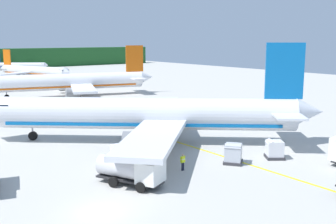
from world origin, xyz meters
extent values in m
cylinder|color=silver|center=(14.02, 15.02, 3.50)|extent=(29.74, 26.40, 3.80)
cone|color=silver|center=(28.86, 2.21, 3.90)|extent=(4.53, 4.54, 3.23)
cube|color=#192333|center=(1.15, 26.13, 4.36)|extent=(3.93, 4.01, 0.60)
cube|color=silver|center=(9.57, 6.79, 2.83)|extent=(14.95, 14.45, 0.50)
cylinder|color=slate|center=(9.99, 10.04, 1.63)|extent=(3.86, 3.76, 2.20)
cube|color=silver|center=(21.51, 20.63, 2.83)|extent=(13.07, 15.88, 0.50)
cylinder|color=slate|center=(18.36, 19.73, 1.63)|extent=(3.86, 3.76, 2.20)
cube|color=#0C66B2|center=(26.52, 4.24, 8.65)|extent=(3.57, 3.15, 6.50)
cube|color=silver|center=(26.52, 4.24, 3.90)|extent=(9.22, 9.96, 0.24)
cube|color=#0C66B2|center=(14.02, 15.02, 2.46)|extent=(26.89, 23.90, 0.36)
cylinder|color=black|center=(3.67, 23.96, 0.55)|extent=(1.06, 0.98, 1.10)
cylinder|color=gray|center=(3.67, 23.96, 1.35)|extent=(0.20, 0.20, 0.50)
cylinder|color=black|center=(13.46, 12.07, 0.55)|extent=(1.06, 0.98, 1.10)
cylinder|color=gray|center=(13.46, 12.07, 1.35)|extent=(0.20, 0.20, 0.50)
cylinder|color=black|center=(16.86, 16.01, 0.55)|extent=(1.06, 0.98, 1.10)
cylinder|color=gray|center=(16.86, 16.01, 1.35)|extent=(0.20, 0.20, 0.50)
cylinder|color=white|center=(23.52, 57.94, 3.20)|extent=(32.57, 12.59, 3.48)
cone|color=white|center=(40.72, 52.89, 3.57)|extent=(3.64, 3.66, 2.95)
cube|color=white|center=(22.93, 49.40, 2.59)|extent=(9.62, 15.20, 0.46)
cylinder|color=slate|center=(22.05, 52.27, 1.50)|extent=(3.37, 2.75, 2.01)
cube|color=white|center=(27.63, 65.44, 2.59)|extent=(6.94, 15.18, 0.46)
cylinder|color=slate|center=(25.35, 63.50, 1.50)|extent=(3.37, 2.75, 2.01)
cube|color=#D8590C|center=(38.00, 53.69, 7.91)|extent=(3.95, 1.45, 5.94)
cube|color=white|center=(38.00, 53.69, 3.57)|extent=(5.48, 9.95, 0.22)
cube|color=#D8590C|center=(23.52, 57.94, 2.25)|extent=(29.36, 11.50, 0.33)
cylinder|color=black|center=(11.52, 61.45, 0.50)|extent=(1.06, 0.59, 1.01)
cylinder|color=gray|center=(11.52, 61.45, 1.23)|extent=(0.18, 0.18, 0.46)
cylinder|color=black|center=(24.17, 55.27, 0.50)|extent=(1.06, 0.59, 1.01)
cylinder|color=gray|center=(24.17, 55.27, 1.23)|extent=(0.18, 0.18, 0.46)
cylinder|color=black|center=(25.51, 59.83, 0.50)|extent=(1.06, 0.59, 1.01)
cylinder|color=gray|center=(25.51, 59.83, 1.23)|extent=(0.18, 0.18, 0.46)
cylinder|color=silver|center=(31.13, 100.19, 2.64)|extent=(12.32, 26.35, 2.86)
cone|color=silver|center=(36.27, 86.68, 2.64)|extent=(3.18, 2.66, 2.72)
cone|color=silver|center=(25.87, 113.98, 2.94)|extent=(3.13, 3.12, 2.43)
cube|color=#192333|center=(35.68, 88.23, 3.28)|extent=(2.92, 2.55, 0.45)
cube|color=silver|center=(37.02, 104.05, 2.13)|extent=(12.57, 6.58, 0.38)
cylinder|color=slate|center=(35.58, 102.05, 1.23)|extent=(2.41, 2.84, 1.66)
cube|color=silver|center=(24.16, 99.15, 2.13)|extent=(12.38, 8.67, 0.38)
cylinder|color=slate|center=(26.57, 98.62, 1.23)|extent=(2.41, 2.84, 1.66)
cube|color=#D8590C|center=(26.71, 111.80, 6.51)|extent=(1.43, 3.19, 4.89)
cube|color=silver|center=(26.71, 111.80, 2.94)|extent=(8.18, 5.04, 0.18)
cube|color=#D8590C|center=(31.13, 100.19, 1.85)|extent=(11.22, 23.76, 0.27)
cylinder|color=black|center=(34.79, 90.57, 0.41)|extent=(0.54, 0.87, 0.83)
cylinder|color=gray|center=(34.79, 90.57, 1.02)|extent=(0.15, 0.15, 0.38)
cylinder|color=black|center=(32.55, 101.95, 0.41)|extent=(0.54, 0.87, 0.83)
cylinder|color=gray|center=(32.55, 101.95, 1.02)|extent=(0.15, 0.15, 0.38)
cylinder|color=black|center=(28.90, 100.55, 0.41)|extent=(0.54, 0.87, 0.83)
cylinder|color=gray|center=(28.90, 100.55, 1.02)|extent=(0.15, 0.15, 0.38)
cylinder|color=silver|center=(40.34, 141.69, 1.93)|extent=(17.10, 13.55, 2.09)
cone|color=silver|center=(48.79, 135.36, 1.93)|extent=(2.25, 2.38, 1.99)
cube|color=#192333|center=(47.82, 136.08, 2.40)|extent=(2.12, 2.21, 0.33)
cube|color=silver|center=(42.48, 146.37, 1.56)|extent=(7.92, 8.25, 0.27)
cylinder|color=slate|center=(42.36, 144.57, 0.90)|extent=(2.13, 2.02, 1.21)
cube|color=silver|center=(36.44, 138.33, 1.56)|extent=(6.78, 8.91, 0.27)
cylinder|color=slate|center=(38.14, 138.94, 0.90)|extent=(2.13, 2.02, 1.21)
cube|color=navy|center=(40.34, 141.69, 1.35)|extent=(15.45, 12.28, 0.20)
cylinder|color=black|center=(46.36, 137.18, 0.30)|extent=(0.60, 0.52, 0.61)
cylinder|color=gray|center=(46.36, 137.18, 0.74)|extent=(0.11, 0.11, 0.28)
cylinder|color=black|center=(40.54, 143.33, 0.30)|extent=(0.60, 0.52, 0.61)
cylinder|color=gray|center=(40.54, 143.33, 0.74)|extent=(0.11, 0.11, 0.28)
cylinder|color=black|center=(38.82, 141.04, 0.30)|extent=(0.60, 0.52, 0.61)
cylinder|color=gray|center=(38.82, 141.04, 0.74)|extent=(0.11, 0.11, 0.28)
cube|color=white|center=(5.59, 1.59, 1.50)|extent=(2.75, 2.56, 1.80)
cube|color=#192333|center=(5.95, 0.82, 1.86)|extent=(1.71, 0.85, 0.94)
cylinder|color=silver|center=(4.33, 4.29, 1.50)|extent=(3.30, 4.35, 1.80)
cube|color=#262628|center=(4.71, 3.48, 0.52)|extent=(3.92, 6.06, 0.16)
cylinder|color=black|center=(6.46, 2.32, 0.45)|extent=(0.63, 0.93, 0.90)
cylinder|color=black|center=(4.47, 1.39, 0.45)|extent=(0.63, 0.93, 0.90)
cylinder|color=black|center=(5.33, 4.76, 0.45)|extent=(0.63, 0.93, 0.90)
cylinder|color=black|center=(3.33, 3.83, 0.45)|extent=(0.63, 0.93, 0.90)
cube|color=#333338|center=(16.22, 2.30, 0.15)|extent=(2.50, 2.50, 0.30)
cube|color=#B2B7C1|center=(16.22, 2.30, 1.14)|extent=(2.22, 2.22, 1.68)
cube|color=#B2B7C1|center=(15.77, 1.97, 1.83)|extent=(1.47, 1.68, 0.57)
cube|color=#333338|center=(7.11, 8.96, 0.15)|extent=(2.05, 2.05, 0.30)
cube|color=silver|center=(7.11, 8.96, 1.14)|extent=(1.82, 1.82, 1.68)
cube|color=silver|center=(7.02, 8.42, 1.83)|extent=(1.67, 0.91, 0.57)
cube|color=#333338|center=(20.92, 0.88, 0.15)|extent=(2.50, 2.50, 0.30)
cube|color=silver|center=(20.92, 0.88, 1.09)|extent=(2.22, 2.22, 1.57)
cube|color=silver|center=(20.47, 1.21, 1.72)|extent=(1.47, 1.67, 0.57)
cylinder|color=#191E33|center=(10.88, 3.68, 0.40)|extent=(0.14, 0.14, 0.80)
cylinder|color=#191E33|center=(10.70, 3.66, 0.40)|extent=(0.14, 0.14, 0.80)
cube|color=#CCE519|center=(10.79, 3.67, 1.10)|extent=(0.46, 0.26, 0.60)
cube|color=silver|center=(10.79, 3.67, 1.13)|extent=(0.47, 0.27, 0.06)
sphere|color=tan|center=(10.79, 3.67, 1.50)|extent=(0.22, 0.22, 0.22)
cylinder|color=#CCE519|center=(11.06, 3.69, 1.13)|extent=(0.09, 0.09, 0.57)
cylinder|color=#CCE519|center=(10.52, 3.64, 1.13)|extent=(0.09, 0.09, 0.57)
cube|color=yellow|center=(17.18, 10.02, 0.01)|extent=(0.30, 60.00, 0.01)
camera|label=1|loc=(-12.88, -24.69, 12.29)|focal=43.41mm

